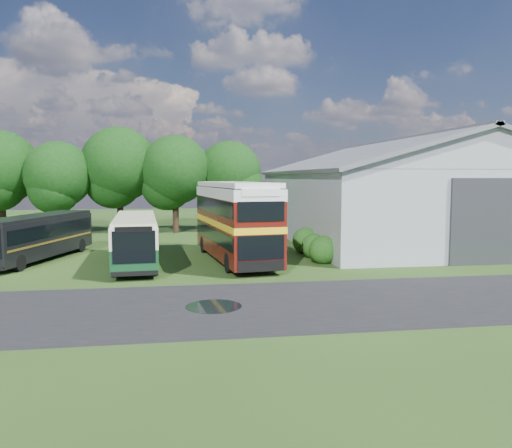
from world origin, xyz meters
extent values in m
plane|color=#1E3611|center=(0.00, 0.00, 0.00)|extent=(120.00, 120.00, 0.00)
cube|color=black|center=(3.00, -3.00, 0.00)|extent=(60.00, 8.00, 0.02)
cylinder|color=black|center=(-1.50, -3.00, 0.00)|extent=(2.20, 2.20, 0.01)
cube|color=gray|center=(15.00, 16.00, 2.75)|extent=(18.00, 24.00, 5.50)
cube|color=#2D3033|center=(15.00, 3.92, 2.50)|extent=(5.20, 0.18, 5.00)
cylinder|color=black|center=(-18.00, 24.50, 1.71)|extent=(0.56, 0.56, 3.42)
sphere|color=black|center=(-18.00, 24.50, 5.89)|extent=(6.46, 6.46, 6.46)
cylinder|color=black|center=(-13.00, 23.50, 1.53)|extent=(0.56, 0.56, 3.06)
sphere|color=black|center=(-13.00, 23.50, 5.27)|extent=(5.78, 5.78, 5.78)
cylinder|color=black|center=(-8.00, 24.80, 1.80)|extent=(0.56, 0.56, 3.60)
sphere|color=black|center=(-8.00, 24.80, 6.20)|extent=(6.80, 6.80, 6.80)
cylinder|color=black|center=(-3.00, 23.80, 1.66)|extent=(0.56, 0.56, 3.31)
sphere|color=black|center=(-3.00, 23.80, 5.70)|extent=(6.26, 6.26, 6.26)
cylinder|color=black|center=(2.00, 24.60, 1.58)|extent=(0.56, 0.56, 3.17)
sphere|color=black|center=(2.00, 24.60, 5.46)|extent=(5.98, 5.98, 5.98)
sphere|color=#194714|center=(5.60, 6.00, 0.00)|extent=(1.70, 1.70, 1.70)
sphere|color=#194714|center=(5.60, 8.00, 0.00)|extent=(1.60, 1.60, 1.60)
sphere|color=#194714|center=(5.60, 10.00, 0.00)|extent=(1.80, 1.80, 1.80)
cube|color=#0F371B|center=(-5.25, 7.27, 1.54)|extent=(3.01, 10.31, 2.53)
cube|color=#490F0A|center=(0.57, 7.68, 2.54)|extent=(4.17, 11.32, 4.42)
cube|color=black|center=(-11.27, 9.69, 1.51)|extent=(4.96, 10.22, 2.48)
camera|label=1|loc=(-2.84, -22.05, 5.02)|focal=35.00mm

